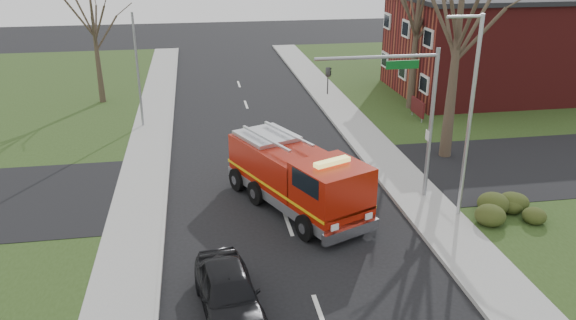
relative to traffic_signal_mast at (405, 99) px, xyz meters
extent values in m
plane|color=black|center=(-5.21, -1.50, -4.71)|extent=(120.00, 120.00, 0.00)
cube|color=gray|center=(0.99, -1.50, -4.63)|extent=(2.40, 80.00, 0.15)
cube|color=gray|center=(-11.41, -1.50, -4.63)|extent=(2.40, 80.00, 0.15)
cube|color=maroon|center=(13.79, 16.50, -1.21)|extent=(15.00, 10.00, 7.00)
cube|color=silver|center=(6.24, 16.50, -2.71)|extent=(0.12, 1.40, 1.20)
cube|color=#491113|center=(5.29, 11.00, -3.81)|extent=(0.12, 2.00, 1.00)
cylinder|color=gray|center=(5.29, 10.20, -4.26)|extent=(0.08, 0.08, 0.90)
cylinder|color=gray|center=(5.29, 11.80, -4.26)|extent=(0.08, 0.08, 0.90)
ellipsoid|color=#263312|center=(3.79, -2.50, -4.13)|extent=(2.80, 2.00, 0.90)
cone|color=#3F3025|center=(4.29, 4.50, 1.29)|extent=(0.64, 0.64, 12.00)
cone|color=#3F3025|center=(5.79, 13.50, 0.54)|extent=(0.56, 0.56, 10.50)
cone|color=#3F3025|center=(-15.21, 18.50, -0.21)|extent=(0.44, 0.44, 9.00)
cylinder|color=gray|center=(1.29, 0.00, -1.31)|extent=(0.18, 0.18, 6.80)
cylinder|color=gray|center=(-1.31, 0.00, 1.79)|extent=(5.20, 0.14, 0.14)
cube|color=#0C591E|center=(-0.21, 0.00, 1.44)|extent=(1.40, 0.06, 0.35)
imported|color=black|center=(-3.31, 0.00, 1.44)|extent=(0.22, 0.18, 1.10)
cylinder|color=#B7BABF|center=(1.99, -2.00, -0.51)|extent=(0.16, 0.16, 8.40)
cylinder|color=#B7BABF|center=(1.29, -2.00, 3.59)|extent=(1.40, 0.12, 0.12)
cylinder|color=gray|center=(-12.01, 12.50, -1.21)|extent=(0.14, 0.14, 7.00)
cube|color=#981507|center=(-5.11, 1.14, -3.20)|extent=(4.35, 5.65, 2.04)
cube|color=#981507|center=(-3.63, -2.25, -3.05)|extent=(3.33, 3.33, 2.33)
cube|color=#B7BABF|center=(-4.64, 0.07, -4.03)|extent=(5.39, 7.97, 0.44)
cube|color=#E5B20C|center=(-4.64, 0.07, -3.49)|extent=(5.40, 7.98, 0.12)
cube|color=black|center=(-3.20, -3.23, -2.32)|extent=(2.08, 0.99, 0.83)
cube|color=#E5D866|center=(-3.63, -2.25, -1.74)|extent=(1.56, 0.94, 0.18)
cylinder|color=black|center=(-4.75, -2.85, -4.17)|extent=(0.74, 1.12, 1.07)
cylinder|color=black|center=(-2.43, -1.83, -4.17)|extent=(0.74, 1.12, 1.07)
cylinder|color=black|center=(-6.98, 2.23, -4.17)|extent=(0.74, 1.12, 1.07)
cylinder|color=black|center=(-4.66, 3.25, -4.17)|extent=(0.74, 1.12, 1.07)
imported|color=black|center=(-8.01, -6.92, -3.95)|extent=(2.31, 4.62, 1.51)
camera|label=1|loc=(-8.62, -21.71, 6.31)|focal=35.00mm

